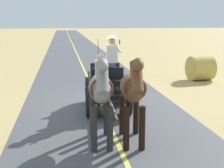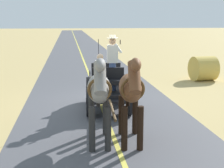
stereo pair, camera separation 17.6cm
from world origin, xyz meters
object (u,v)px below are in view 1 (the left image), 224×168
object	(u,v)px
horse_drawn_carriage	(107,86)
horse_near_side	(132,90)
hay_bale	(201,68)
horse_off_side	(101,91)

from	to	relation	value
horse_drawn_carriage	horse_near_side	world-z (taller)	horse_drawn_carriage
horse_drawn_carriage	hay_bale	bearing A→B (deg)	-139.16
horse_near_side	horse_off_side	world-z (taller)	same
horse_drawn_carriage	horse_off_side	xyz separation A→B (m)	(0.56, 3.00, 0.51)
horse_off_side	hay_bale	distance (m)	9.66
horse_drawn_carriage	hay_bale	world-z (taller)	horse_drawn_carriage
horse_drawn_carriage	hay_bale	distance (m)	7.06
horse_off_side	hay_bale	size ratio (longest dim) A/B	1.84
horse_drawn_carriage	horse_near_side	distance (m)	3.09
horse_near_side	hay_bale	bearing A→B (deg)	-123.88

